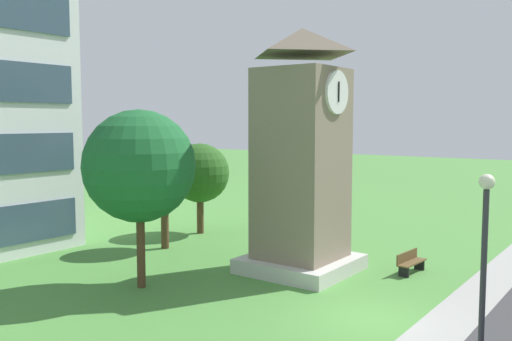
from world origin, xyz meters
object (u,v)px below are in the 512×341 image
Objects in this scene: street_lamp at (484,253)px; tree_by_building at (200,173)px; tree_near_tower at (164,177)px; clock_tower at (301,165)px; tree_streetside at (139,166)px; park_bench at (410,262)px.

tree_by_building is (9.27, 17.30, 0.19)m from street_lamp.
tree_by_building reaches higher than tree_near_tower.
clock_tower reaches higher than tree_streetside.
tree_streetside is (-5.50, 3.65, 0.13)m from clock_tower.
tree_streetside reaches higher than tree_by_building.
park_bench is 12.82m from tree_by_building.
tree_near_tower is (5.50, 16.23, 0.37)m from street_lamp.
street_lamp reaches higher than tree_near_tower.
street_lamp is at bearing -149.92° from park_bench.
street_lamp is 12.42m from tree_streetside.
tree_by_building reaches higher than park_bench.
street_lamp is 1.00× the size of tree_by_building.
clock_tower is 1.98× the size of tree_by_building.
tree_streetside is at bearing -142.17° from tree_near_tower.
clock_tower reaches higher than park_bench.
street_lamp is (-8.38, -4.85, 2.73)m from park_bench.
tree_near_tower is (5.02, 3.90, -1.02)m from tree_streetside.
clock_tower is at bearing -110.89° from tree_by_building.
tree_streetside is at bearing -150.50° from tree_by_building.
tree_near_tower is at bearing 71.27° from street_lamp.
clock_tower reaches higher than street_lamp.
clock_tower is 6.60m from tree_streetside.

